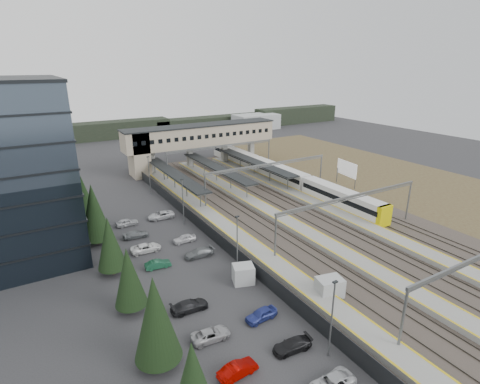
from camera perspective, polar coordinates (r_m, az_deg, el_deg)
ground at (r=59.78m, az=2.38°, el=-6.73°), size 220.00×220.00×0.00m
conifer_row at (r=46.90m, az=-18.25°, el=-8.83°), size 4.42×49.82×9.50m
car_park at (r=48.78m, az=-7.21°, el=-12.50°), size 10.58×44.67×1.27m
lampposts at (r=55.44m, az=-5.25°, el=-4.03°), size 0.50×53.25×8.07m
fence at (r=60.48m, az=-5.41°, el=-5.44°), size 0.08×90.00×2.00m
relay_cabin_near at (r=46.12m, az=13.47°, el=-14.03°), size 3.35×2.74×2.47m
relay_cabin_far at (r=47.62m, az=0.51°, el=-12.39°), size 3.08×2.81×2.33m
rail_corridor at (r=68.35m, az=6.70°, el=-3.16°), size 34.00×90.00×0.92m
canopies at (r=83.70m, az=-3.60°, el=3.75°), size 23.10×30.00×3.28m
footbridge at (r=96.34m, az=-7.39°, el=8.13°), size 40.40×6.40×11.20m
gantries at (r=66.54m, az=9.75°, el=1.29°), size 28.40×62.28×7.17m
train at (r=86.05m, az=5.95°, el=2.82°), size 2.86×59.73×3.60m
billboard at (r=85.76m, az=15.95°, el=3.33°), size 1.02×6.44×5.59m
scrub_east at (r=93.40m, az=24.46°, el=1.18°), size 34.00×120.00×0.06m
treeline_far at (r=149.07m, az=-9.40°, el=9.96°), size 170.00×19.00×7.00m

